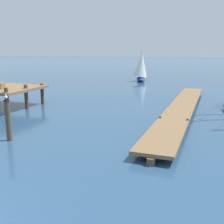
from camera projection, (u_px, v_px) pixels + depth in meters
floating_dock at (182, 107)px, 20.07m from camera, size 2.99×20.56×0.53m
mooring_piling at (8, 120)px, 13.66m from camera, size 0.30×0.30×2.04m
perched_seagull at (6, 97)px, 13.40m from camera, size 0.29×0.31×0.26m
distant_sailboat at (141, 67)px, 39.97m from camera, size 2.80×4.11×4.46m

